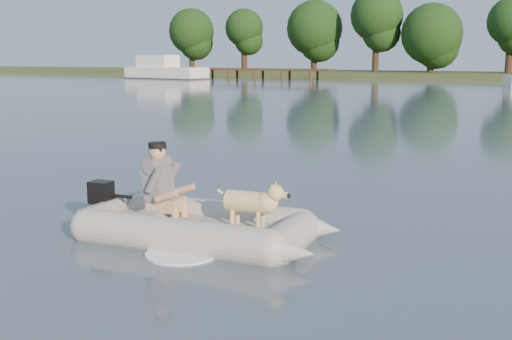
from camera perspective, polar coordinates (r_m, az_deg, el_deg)
The scene contains 7 objects.
water at distance 8.23m, azimuth -8.61°, elevation -6.78°, with size 160.00×160.00×0.00m, color slate.
dock at distance 65.94m, azimuth -0.53°, elevation 8.58°, with size 18.00×2.00×1.04m, color #4C331E, non-canonical shape.
dinghy at distance 8.36m, azimuth -4.81°, elevation -2.42°, with size 4.35×2.83×1.33m, color #A4A49F, non-canonical shape.
man at distance 8.69m, azimuth -8.58°, elevation -0.82°, with size 0.69×0.59×1.03m, color slate, non-canonical shape.
dog at distance 8.16m, azimuth -0.77°, elevation -3.20°, with size 0.89×0.32×0.59m, color #D1B578, non-canonical shape.
outboard_motor at distance 9.25m, azimuth -13.56°, elevation -3.14°, with size 0.40×0.28×0.75m, color black, non-canonical shape.
cabin_cruiser at distance 65.59m, azimuth -8.00°, elevation 9.06°, with size 9.10×3.25×2.82m, color white, non-canonical shape.
Camera 1 is at (4.64, -6.36, 2.39)m, focal length 45.00 mm.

